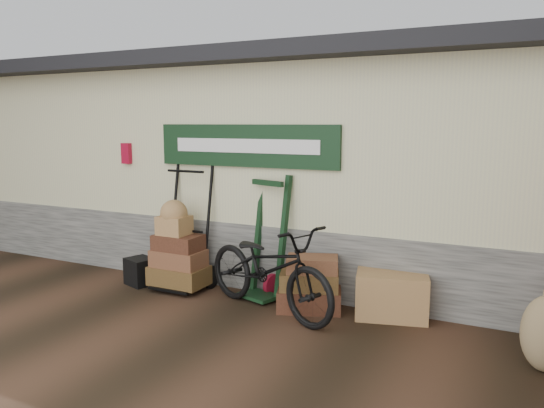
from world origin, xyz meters
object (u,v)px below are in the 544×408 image
(wicker_hamper, at_px, (392,295))
(bicycle, at_px, (269,263))
(green_barrow, at_px, (268,237))
(suitcase_stack, at_px, (309,283))
(porter_trolley, at_px, (187,221))
(black_trunk, at_px, (140,271))

(wicker_hamper, distance_m, bicycle, 1.48)
(wicker_hamper, bearing_deg, green_barrow, 180.00)
(suitcase_stack, distance_m, bicycle, 0.57)
(porter_trolley, distance_m, bicycle, 1.55)
(green_barrow, xyz_separation_m, suitcase_stack, (0.67, -0.20, -0.46))
(green_barrow, distance_m, wicker_hamper, 1.70)
(porter_trolley, height_order, suitcase_stack, porter_trolley)
(green_barrow, bearing_deg, wicker_hamper, 17.85)
(green_barrow, bearing_deg, suitcase_stack, 1.20)
(porter_trolley, bearing_deg, black_trunk, -160.17)
(green_barrow, bearing_deg, black_trunk, -152.52)
(black_trunk, bearing_deg, green_barrow, 9.63)
(wicker_hamper, distance_m, black_trunk, 3.47)
(green_barrow, distance_m, bicycle, 0.59)
(wicker_hamper, height_order, black_trunk, wicker_hamper)
(porter_trolley, bearing_deg, wicker_hamper, 1.78)
(wicker_hamper, relative_size, black_trunk, 2.15)
(green_barrow, distance_m, suitcase_stack, 0.83)
(porter_trolley, relative_size, suitcase_stack, 2.42)
(wicker_hamper, bearing_deg, black_trunk, -174.84)
(porter_trolley, height_order, bicycle, porter_trolley)
(bicycle, bearing_deg, green_barrow, 49.09)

